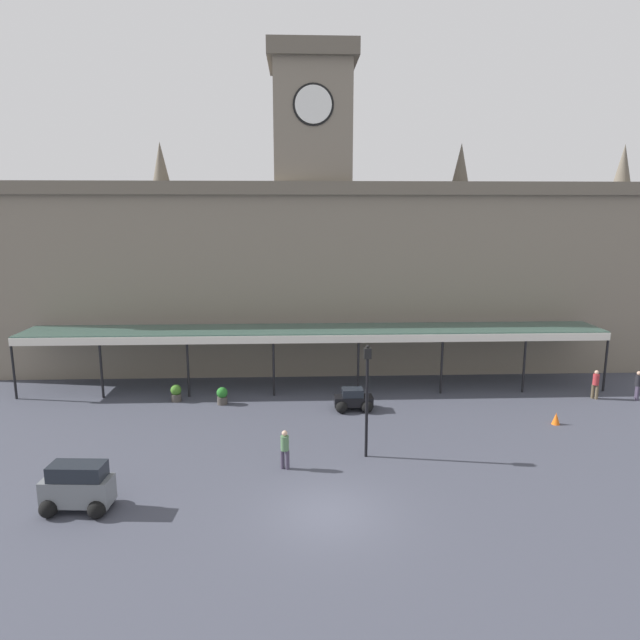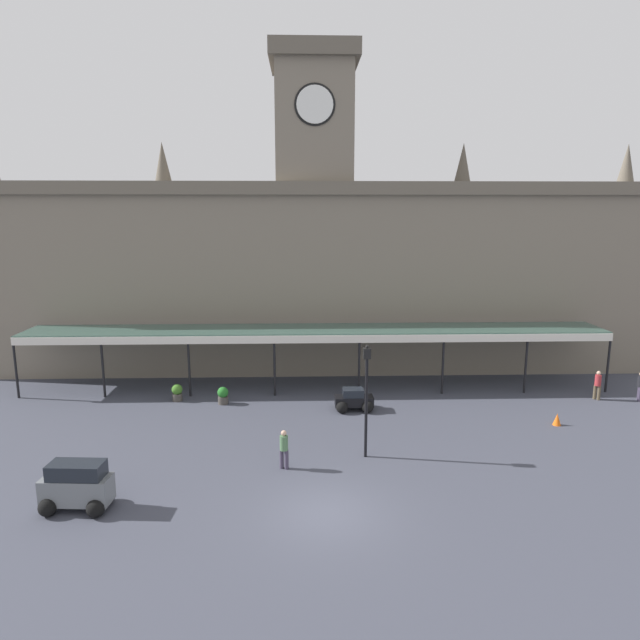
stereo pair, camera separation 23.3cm
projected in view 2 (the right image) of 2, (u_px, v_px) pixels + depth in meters
ground_plane at (327, 513)px, 19.51m from camera, size 140.00×140.00×0.00m
station_building at (314, 267)px, 37.22m from camera, size 43.43×6.11×20.45m
entrance_canopy at (316, 332)px, 32.68m from camera, size 34.20×3.26×3.63m
car_black_sedan at (354, 401)px, 29.55m from camera, size 2.06×1.54×1.19m
car_grey_van at (77, 488)px, 19.60m from camera, size 2.46×1.70×1.77m
pedestrian_crossing_forecourt at (284, 448)px, 22.70m from camera, size 0.37×0.34×1.67m
pedestrian_near_entrance at (640, 385)px, 30.92m from camera, size 0.34×0.38×1.67m
pedestrian_beside_cars at (598, 384)px, 31.13m from camera, size 0.34×0.34×1.67m
victorian_lamppost at (366, 388)px, 23.41m from camera, size 0.30×0.30×4.97m
traffic_cone at (557, 419)px, 27.49m from camera, size 0.40×0.40×0.60m
planter_forecourt_centre at (177, 392)px, 31.01m from camera, size 0.60×0.60×0.96m
planter_by_canopy at (223, 395)px, 30.51m from camera, size 0.60×0.60×0.96m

